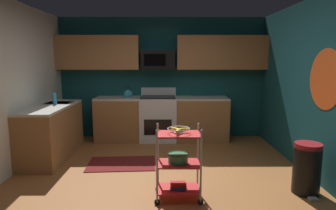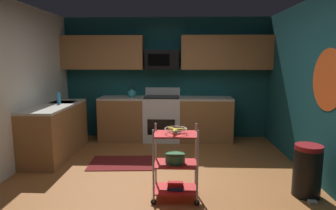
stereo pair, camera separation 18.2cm
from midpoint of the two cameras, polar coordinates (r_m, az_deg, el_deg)
name	(u,v)px [view 1 (the left image)]	position (r m, az deg, el deg)	size (l,w,h in m)	color
floor	(160,181)	(4.35, -2.90, -14.55)	(4.40, 4.80, 0.04)	#995B2D
wall_back	(162,78)	(6.43, -2.02, 5.25)	(4.52, 0.06, 2.60)	#14474C
wall_right	(321,90)	(4.50, 26.69, 2.72)	(0.06, 4.80, 2.60)	#14474C
wall_flower_decal	(325,79)	(4.34, 27.31, 4.48)	(0.81, 0.81, 0.00)	#E5591E
counter_run	(125,123)	(5.87, -9.22, -3.46)	(3.59, 2.24, 0.92)	#9E6B3D
oven_range	(158,118)	(6.22, -2.76, -2.53)	(0.76, 0.65, 1.10)	white
upper_cabinets	(162,53)	(6.22, -1.95, 10.19)	(4.40, 0.33, 0.70)	#9E6B3D
microwave	(158,60)	(6.20, -2.81, 8.80)	(0.70, 0.39, 0.40)	black
rolling_cart	(178,163)	(3.64, 0.58, -11.35)	(0.58, 0.37, 0.91)	silver
fruit_bowl	(179,130)	(3.51, 0.59, -4.84)	(0.27, 0.27, 0.07)	silver
mixing_bowl_large	(178,158)	(3.61, 0.49, -10.35)	(0.25, 0.25, 0.11)	#387F4C
book_stack	(178,186)	(3.75, 0.57, -15.49)	(0.20, 0.18, 0.07)	#1E4C8C
kettle	(128,94)	(6.19, -8.69, 2.19)	(0.21, 0.18, 0.26)	teal
dish_soap_bottle	(55,99)	(5.54, -22.13, 1.09)	(0.06, 0.06, 0.20)	#2D8CBF
trash_can	(307,168)	(4.18, 24.34, -11.24)	(0.34, 0.42, 0.66)	black
floor_rug	(122,164)	(4.99, -10.08, -11.22)	(1.10, 0.70, 0.01)	maroon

